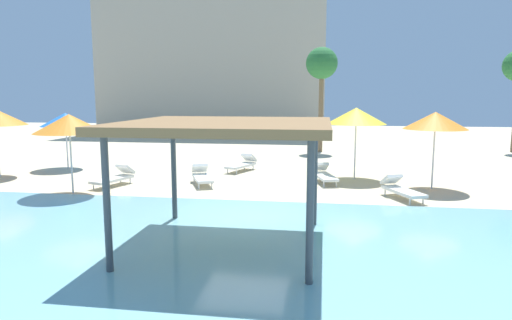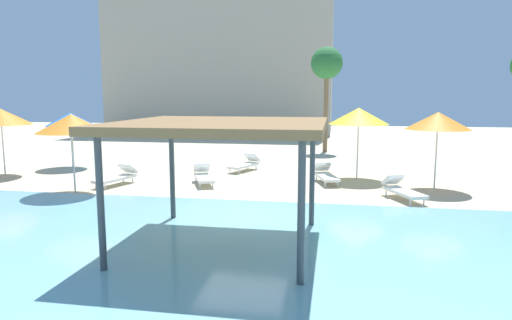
{
  "view_description": "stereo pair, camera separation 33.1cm",
  "coord_description": "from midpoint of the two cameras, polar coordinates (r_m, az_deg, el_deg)",
  "views": [
    {
      "loc": [
        2.23,
        -12.41,
        3.4
      ],
      "look_at": [
        0.03,
        2.0,
        1.3
      ],
      "focal_mm": 31.28,
      "sensor_mm": 36.0,
      "label": 1
    },
    {
      "loc": [
        2.56,
        -12.36,
        3.4
      ],
      "look_at": [
        0.03,
        2.0,
        1.3
      ],
      "focal_mm": 31.28,
      "sensor_mm": 36.0,
      "label": 2
    }
  ],
  "objects": [
    {
      "name": "lounge_chair_0",
      "position": [
        17.8,
        9.42,
        -1.84
      ],
      "size": [
        1.09,
        1.99,
        0.74
      ],
      "rotation": [
        0.0,
        0.0,
        -1.3
      ],
      "color": "white",
      "rests_on": "ground"
    },
    {
      "name": "shade_pavilion",
      "position": [
        9.89,
        -3.42,
        4.02
      ],
      "size": [
        4.53,
        4.53,
        2.85
      ],
      "color": "#42474C",
      "rests_on": "ground"
    },
    {
      "name": "beach_umbrella_blue_4",
      "position": [
        22.72,
        -22.29,
        4.83
      ],
      "size": [
        2.24,
        2.24,
        2.62
      ],
      "color": "silver",
      "rests_on": "ground"
    },
    {
      "name": "lounge_chair_3",
      "position": [
        20.35,
        -0.91,
        -0.47
      ],
      "size": [
        1.25,
        1.98,
        0.74
      ],
      "rotation": [
        0.0,
        0.0,
        -1.95
      ],
      "color": "white",
      "rests_on": "ground"
    },
    {
      "name": "hotel_block_0",
      "position": [
        43.77,
        -3.79,
        14.6
      ],
      "size": [
        20.23,
        9.72,
        16.59
      ],
      "primitive_type": "cube",
      "color": "#B2A893",
      "rests_on": "ground"
    },
    {
      "name": "lounge_chair_1",
      "position": [
        17.42,
        -6.19,
        -2.0
      ],
      "size": [
        1.31,
        1.98,
        0.74
      ],
      "rotation": [
        0.0,
        0.0,
        -1.16
      ],
      "color": "white",
      "rests_on": "ground"
    },
    {
      "name": "beach_umbrella_orange_2",
      "position": [
        21.67,
        -29.48,
        4.84
      ],
      "size": [
        2.48,
        2.48,
        2.87
      ],
      "color": "silver",
      "rests_on": "ground"
    },
    {
      "name": "ground_plane",
      "position": [
        13.06,
        -0.94,
        -6.89
      ],
      "size": [
        80.0,
        80.0,
        0.0
      ],
      "primitive_type": "plane",
      "color": "beige"
    },
    {
      "name": "beach_umbrella_orange_5",
      "position": [
        17.38,
        22.76,
        4.64
      ],
      "size": [
        2.27,
        2.27,
        2.83
      ],
      "color": "silver",
      "rests_on": "ground"
    },
    {
      "name": "beach_umbrella_yellow_0",
      "position": [
        18.58,
        13.5,
        5.49
      ],
      "size": [
        2.43,
        2.43,
        2.93
      ],
      "color": "silver",
      "rests_on": "ground"
    },
    {
      "name": "lagoon_water",
      "position": [
        8.25,
        -8.13,
        -16.08
      ],
      "size": [
        44.0,
        13.5,
        0.04
      ],
      "primitive_type": "cube",
      "color": "#7AB7C1",
      "rests_on": "ground"
    },
    {
      "name": "lounge_chair_4",
      "position": [
        17.91,
        -16.78,
        -2.02
      ],
      "size": [
        1.11,
        1.99,
        0.74
      ],
      "rotation": [
        0.0,
        0.0,
        -1.85
      ],
      "color": "white",
      "rests_on": "ground"
    },
    {
      "name": "lounge_chair_2",
      "position": [
        15.62,
        18.7,
        -3.58
      ],
      "size": [
        1.32,
        1.98,
        0.74
      ],
      "rotation": [
        0.0,
        0.0,
        -1.15
      ],
      "color": "white",
      "rests_on": "ground"
    },
    {
      "name": "beach_umbrella_orange_3",
      "position": [
        16.58,
        -22.02,
        4.36
      ],
      "size": [
        2.35,
        2.35,
        2.79
      ],
      "color": "silver",
      "rests_on": "ground"
    },
    {
      "name": "palm_tree_1",
      "position": [
        27.54,
        9.38,
        11.83
      ],
      "size": [
        1.9,
        1.9,
        6.3
      ],
      "color": "brown",
      "rests_on": "ground"
    }
  ]
}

